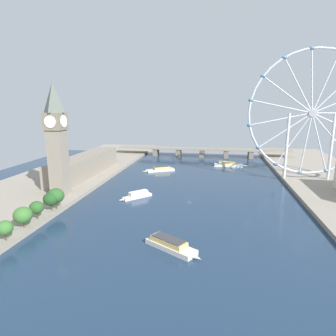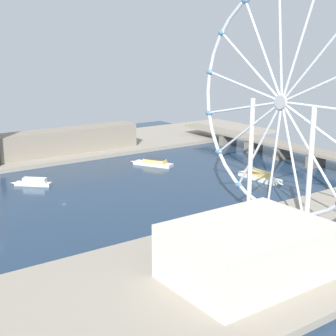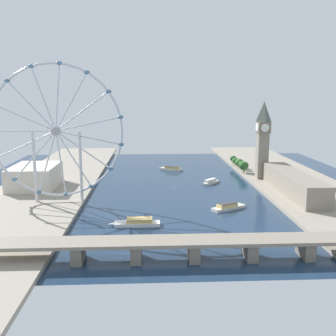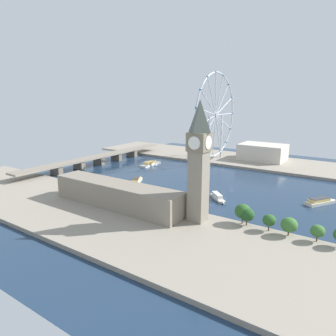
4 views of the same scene
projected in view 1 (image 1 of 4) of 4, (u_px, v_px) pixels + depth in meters
ground_plane at (190, 199)px, 213.26m from camera, size 419.23×419.23×0.00m
riverbank_left at (37, 189)px, 232.99m from camera, size 90.00×520.00×3.00m
clock_tower at (57, 138)px, 204.67m from camera, size 13.74×13.74×81.02m
parliament_block at (86, 165)px, 275.92m from camera, size 22.00×113.79×18.51m
tree_row_embankment at (34, 209)px, 163.65m from camera, size 12.03×67.19×13.43m
ferris_wheel at (312, 114)px, 249.45m from camera, size 110.59×3.20×113.45m
river_bridge at (202, 151)px, 387.03m from camera, size 231.23×17.44×11.67m
tour_boat_0 at (160, 169)px, 303.35m from camera, size 32.73×21.36×5.34m
tour_boat_1 at (137, 195)px, 215.69m from camera, size 21.38×22.14×5.07m
tour_boat_2 at (171, 245)px, 138.68m from camera, size 29.69×21.17×5.27m
tour_boat_3 at (229, 164)px, 327.14m from camera, size 37.30×9.17×5.50m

